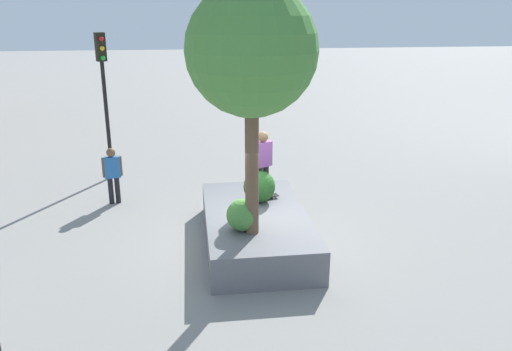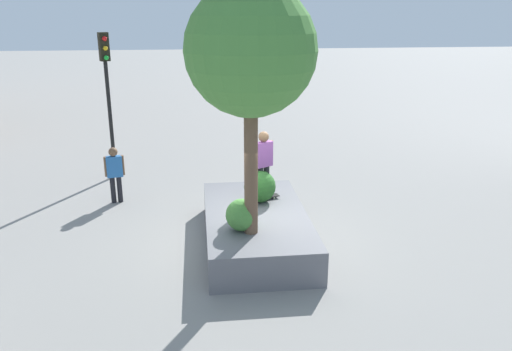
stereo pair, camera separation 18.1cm
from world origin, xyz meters
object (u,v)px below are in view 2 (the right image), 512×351
object	(u,v)px
skateboarder	(264,160)
bystander_watching	(115,171)
plaza_tree	(251,52)
traffic_light_corner	(107,81)
planter_ledge	(256,228)
skateboard	(263,197)

from	to	relation	value
skateboarder	bystander_watching	world-z (taller)	skateboarder
plaza_tree	traffic_light_corner	bearing A→B (deg)	30.14
skateboarder	traffic_light_corner	bearing A→B (deg)	42.92
plaza_tree	bystander_watching	world-z (taller)	plaza_tree
planter_ledge	skateboard	xyz separation A→B (m)	(0.84, -0.28, 0.44)
traffic_light_corner	bystander_watching	bearing A→B (deg)	-170.68
skateboard	planter_ledge	bearing A→B (deg)	161.64
skateboard	bystander_watching	xyz separation A→B (m)	(2.22, 3.90, 0.11)
planter_ledge	skateboarder	bearing A→B (deg)	-18.36
planter_ledge	bystander_watching	bearing A→B (deg)	49.79
skateboarder	traffic_light_corner	xyz separation A→B (m)	(4.62, 4.29, 1.33)
bystander_watching	traffic_light_corner	bearing A→B (deg)	9.32
plaza_tree	skateboarder	bearing A→B (deg)	-14.80
planter_ledge	plaza_tree	xyz separation A→B (m)	(-1.07, 0.22, 4.08)
skateboard	bystander_watching	size ratio (longest dim) A/B	0.51
planter_ledge	skateboarder	world-z (taller)	skateboarder
skateboarder	bystander_watching	xyz separation A→B (m)	(2.22, 3.90, -0.85)
skateboarder	traffic_light_corner	distance (m)	6.44
planter_ledge	skateboard	distance (m)	0.99
plaza_tree	skateboard	xyz separation A→B (m)	(1.91, -0.50, -3.64)
skateboard	skateboarder	xyz separation A→B (m)	(0.00, 0.00, 0.96)
plaza_tree	skateboarder	world-z (taller)	plaza_tree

